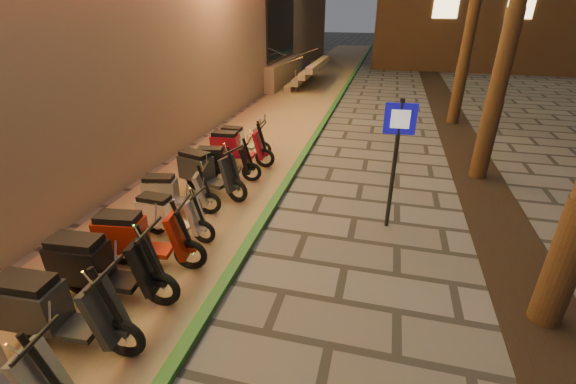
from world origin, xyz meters
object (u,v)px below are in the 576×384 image
(scooter_11, at_px, (221,162))
(scooter_5, at_px, (53,310))
(scooter_7, at_px, (138,238))
(scooter_8, at_px, (167,215))
(scooter_12, at_px, (235,147))
(scooter_10, at_px, (206,172))
(pedestrian_sign, at_px, (396,148))
(scooter_9, at_px, (172,193))
(scooter_13, at_px, (240,140))
(scooter_6, at_px, (99,266))

(scooter_11, bearing_deg, scooter_5, -99.93)
(scooter_7, bearing_deg, scooter_8, 82.59)
(scooter_5, relative_size, scooter_12, 1.10)
(scooter_5, height_order, scooter_11, scooter_5)
(scooter_10, bearing_deg, pedestrian_sign, 9.04)
(scooter_5, bearing_deg, scooter_10, 87.77)
(scooter_9, bearing_deg, scooter_11, 68.28)
(pedestrian_sign, distance_m, scooter_5, 5.67)
(scooter_7, height_order, scooter_13, scooter_7)
(scooter_6, distance_m, scooter_10, 3.56)
(pedestrian_sign, distance_m, scooter_13, 5.23)
(scooter_6, xyz_separation_m, scooter_12, (-0.05, 5.31, -0.05))
(scooter_6, relative_size, scooter_7, 1.06)
(scooter_13, bearing_deg, scooter_6, -87.18)
(scooter_7, distance_m, scooter_9, 1.76)
(scooter_8, distance_m, scooter_12, 3.59)
(scooter_5, xyz_separation_m, scooter_7, (0.03, 1.70, -0.03))
(scooter_11, xyz_separation_m, scooter_12, (-0.03, 1.00, 0.04))
(scooter_7, height_order, scooter_8, scooter_7)
(scooter_7, distance_m, scooter_12, 4.49)
(scooter_8, height_order, scooter_10, scooter_10)
(scooter_12, bearing_deg, scooter_8, -92.37)
(scooter_6, relative_size, scooter_8, 1.25)
(scooter_11, relative_size, scooter_12, 0.92)
(scooter_5, bearing_deg, scooter_9, 92.33)
(scooter_10, bearing_deg, scooter_7, -72.06)
(scooter_11, bearing_deg, scooter_7, -99.17)
(pedestrian_sign, height_order, scooter_11, pedestrian_sign)
(scooter_7, distance_m, scooter_10, 2.74)
(scooter_5, distance_m, scooter_13, 6.98)
(scooter_5, bearing_deg, scooter_8, 86.30)
(scooter_8, bearing_deg, scooter_11, 94.66)
(pedestrian_sign, relative_size, scooter_13, 1.69)
(scooter_7, relative_size, scooter_11, 1.14)
(scooter_5, height_order, scooter_6, scooter_6)
(scooter_5, bearing_deg, scooter_7, 85.65)
(scooter_6, xyz_separation_m, scooter_9, (-0.31, 2.54, -0.10))
(scooter_8, distance_m, scooter_10, 1.84)
(scooter_13, bearing_deg, scooter_10, -85.62)
(scooter_5, xyz_separation_m, scooter_8, (0.01, 2.60, -0.11))
(scooter_11, bearing_deg, scooter_12, 81.05)
(scooter_9, distance_m, scooter_11, 1.79)
(scooter_13, bearing_deg, scooter_9, -90.70)
(pedestrian_sign, relative_size, scooter_7, 1.40)
(scooter_8, bearing_deg, scooter_9, 116.77)
(pedestrian_sign, distance_m, scooter_8, 4.27)
(scooter_5, bearing_deg, scooter_12, 87.36)
(scooter_5, distance_m, scooter_9, 3.44)
(scooter_9, relative_size, scooter_12, 0.92)
(scooter_8, bearing_deg, scooter_10, 96.39)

